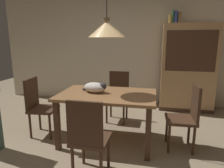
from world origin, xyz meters
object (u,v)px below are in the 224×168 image
(hutch_bookcase, at_px, (188,70))
(book_green_slim, at_px, (173,17))
(chair_near_front, at_px, (88,136))
(chair_far_back, at_px, (118,94))
(cat_sleeping, at_px, (96,87))
(pendant_lamp, at_px, (107,29))
(book_yellow_short, at_px, (170,19))
(dining_table, at_px, (107,100))
(book_blue_wide, at_px, (175,17))
(chair_left_side, at_px, (39,104))
(chair_right_side, at_px, (187,114))
(book_brown_thick, at_px, (179,18))

(hutch_bookcase, height_order, book_green_slim, book_green_slim)
(chair_near_front, relative_size, hutch_bookcase, 0.50)
(hutch_bookcase, distance_m, book_green_slim, 1.15)
(chair_far_back, distance_m, cat_sleeping, 0.93)
(cat_sleeping, relative_size, pendant_lamp, 0.31)
(pendant_lamp, relative_size, book_yellow_short, 6.50)
(chair_near_front, height_order, chair_far_back, same)
(hutch_bookcase, bearing_deg, dining_table, -127.75)
(book_blue_wide, bearing_deg, chair_near_front, -111.57)
(chair_far_back, xyz_separation_m, book_green_slim, (0.98, 0.88, 1.47))
(chair_left_side, relative_size, book_green_slim, 3.58)
(book_green_slim, bearing_deg, chair_left_side, -140.09)
(chair_near_front, xyz_separation_m, book_yellow_short, (0.93, 2.64, 1.43))
(dining_table, bearing_deg, chair_near_front, -90.11)
(chair_left_side, bearing_deg, dining_table, 0.37)
(chair_left_side, bearing_deg, chair_far_back, 38.07)
(chair_left_side, xyz_separation_m, pendant_lamp, (1.13, 0.01, 1.15))
(chair_near_front, bearing_deg, book_green_slim, 69.51)
(chair_far_back, xyz_separation_m, hutch_bookcase, (1.36, 0.88, 0.38))
(book_blue_wide, bearing_deg, cat_sleeping, -125.22)
(chair_right_side, height_order, book_green_slim, book_green_slim)
(cat_sleeping, bearing_deg, hutch_bookcase, 48.30)
(cat_sleeping, height_order, book_green_slim, book_green_slim)
(book_blue_wide, bearing_deg, dining_table, -120.62)
(chair_left_side, distance_m, chair_near_front, 1.42)
(chair_left_side, height_order, book_yellow_short, book_yellow_short)
(book_yellow_short, relative_size, book_brown_thick, 0.83)
(book_yellow_short, bearing_deg, hutch_bookcase, -0.20)
(pendant_lamp, distance_m, book_brown_thick, 2.10)
(chair_far_back, relative_size, book_brown_thick, 3.88)
(chair_left_side, distance_m, pendant_lamp, 1.61)
(hutch_bookcase, xyz_separation_m, book_brown_thick, (-0.24, 0.00, 1.07))
(book_green_slim, relative_size, book_blue_wide, 1.08)
(cat_sleeping, relative_size, hutch_bookcase, 0.22)
(chair_far_back, bearing_deg, chair_near_front, -90.15)
(chair_right_side, bearing_deg, chair_near_front, -142.04)
(book_yellow_short, bearing_deg, cat_sleeping, -122.77)
(dining_table, bearing_deg, chair_left_side, -179.63)
(chair_near_front, distance_m, book_blue_wide, 3.19)
(dining_table, height_order, pendant_lamp, pendant_lamp)
(dining_table, height_order, hutch_bookcase, hutch_bookcase)
(dining_table, distance_m, book_yellow_short, 2.37)
(book_blue_wide, bearing_deg, chair_far_back, -139.69)
(dining_table, xyz_separation_m, cat_sleeping, (-0.18, 0.02, 0.18))
(chair_left_side, relative_size, pendant_lamp, 0.72)
(book_yellow_short, distance_m, book_blue_wide, 0.11)
(book_blue_wide, height_order, book_brown_thick, book_blue_wide)
(dining_table, xyz_separation_m, book_yellow_short, (0.93, 1.76, 1.29))
(book_green_slim, bearing_deg, book_blue_wide, 0.00)
(pendant_lamp, height_order, book_blue_wide, pendant_lamp)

